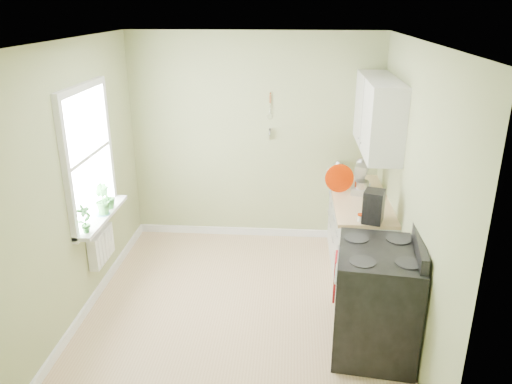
# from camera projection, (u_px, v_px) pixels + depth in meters

# --- Properties ---
(floor) EXTENTS (3.20, 3.60, 0.02)m
(floor) POSITION_uv_depth(u_px,v_px,m) (241.00, 309.00, 5.23)
(floor) COLOR tan
(floor) RESTS_ON ground
(ceiling) EXTENTS (3.20, 3.60, 0.02)m
(ceiling) POSITION_uv_depth(u_px,v_px,m) (238.00, 40.00, 4.26)
(ceiling) COLOR white
(ceiling) RESTS_ON wall_back
(wall_back) EXTENTS (3.20, 0.02, 2.70)m
(wall_back) POSITION_uv_depth(u_px,v_px,m) (254.00, 139.00, 6.43)
(wall_back) COLOR tan
(wall_back) RESTS_ON floor
(wall_left) EXTENTS (0.02, 3.60, 2.70)m
(wall_left) POSITION_uv_depth(u_px,v_px,m) (76.00, 184.00, 4.86)
(wall_left) COLOR tan
(wall_left) RESTS_ON floor
(wall_right) EXTENTS (0.02, 3.60, 2.70)m
(wall_right) POSITION_uv_depth(u_px,v_px,m) (412.00, 193.00, 4.64)
(wall_right) COLOR tan
(wall_right) RESTS_ON floor
(base_cabinets) EXTENTS (0.60, 1.60, 0.87)m
(base_cabinets) POSITION_uv_depth(u_px,v_px,m) (358.00, 234.00, 5.92)
(base_cabinets) COLOR white
(base_cabinets) RESTS_ON floor
(countertop) EXTENTS (0.64, 1.60, 0.04)m
(countertop) POSITION_uv_depth(u_px,v_px,m) (360.00, 198.00, 5.75)
(countertop) COLOR #DBB886
(countertop) RESTS_ON base_cabinets
(upper_cabinets) EXTENTS (0.35, 1.40, 0.80)m
(upper_cabinets) POSITION_uv_depth(u_px,v_px,m) (378.00, 114.00, 5.50)
(upper_cabinets) COLOR white
(upper_cabinets) RESTS_ON wall_right
(window) EXTENTS (0.06, 1.14, 1.44)m
(window) POSITION_uv_depth(u_px,v_px,m) (88.00, 156.00, 5.07)
(window) COLOR white
(window) RESTS_ON wall_left
(window_sill) EXTENTS (0.18, 1.14, 0.04)m
(window_sill) POSITION_uv_depth(u_px,v_px,m) (102.00, 216.00, 5.30)
(window_sill) COLOR white
(window_sill) RESTS_ON wall_left
(radiator) EXTENTS (0.12, 0.50, 0.35)m
(radiator) POSITION_uv_depth(u_px,v_px,m) (101.00, 246.00, 5.37)
(radiator) COLOR white
(radiator) RESTS_ON wall_left
(wall_utensils) EXTENTS (0.02, 0.14, 0.58)m
(wall_utensils) POSITION_uv_depth(u_px,v_px,m) (270.00, 124.00, 6.32)
(wall_utensils) COLOR #DBB886
(wall_utensils) RESTS_ON wall_back
(stove) EXTENTS (0.82, 0.91, 1.15)m
(stove) POSITION_uv_depth(u_px,v_px,m) (377.00, 300.00, 4.46)
(stove) COLOR black
(stove) RESTS_ON floor
(stand_mixer) EXTENTS (0.26, 0.34, 0.38)m
(stand_mixer) POSITION_uv_depth(u_px,v_px,m) (361.00, 179.00, 5.84)
(stand_mixer) COLOR #B2B2B7
(stand_mixer) RESTS_ON countertop
(kettle) EXTENTS (0.20, 0.12, 0.20)m
(kettle) POSITION_uv_depth(u_px,v_px,m) (337.00, 169.00, 6.40)
(kettle) COLOR silver
(kettle) RESTS_ON countertop
(coffee_maker) EXTENTS (0.25, 0.26, 0.34)m
(coffee_maker) POSITION_uv_depth(u_px,v_px,m) (373.00, 207.00, 5.04)
(coffee_maker) COLOR black
(coffee_maker) RESTS_ON countertop
(red_tray) EXTENTS (0.34, 0.09, 0.34)m
(red_tray) POSITION_uv_depth(u_px,v_px,m) (339.00, 178.00, 5.84)
(red_tray) COLOR #A82300
(red_tray) RESTS_ON countertop
(jar) EXTENTS (0.07, 0.07, 0.08)m
(jar) POSITION_uv_depth(u_px,v_px,m) (361.00, 218.00, 5.09)
(jar) COLOR beige
(jar) RESTS_ON countertop
(plant_a) EXTENTS (0.17, 0.19, 0.29)m
(plant_a) POSITION_uv_depth(u_px,v_px,m) (84.00, 219.00, 4.82)
(plant_a) COLOR #357933
(plant_a) RESTS_ON window_sill
(plant_b) EXTENTS (0.24, 0.23, 0.33)m
(plant_b) POSITION_uv_depth(u_px,v_px,m) (101.00, 200.00, 5.24)
(plant_b) COLOR #357933
(plant_b) RESTS_ON window_sill
(plant_c) EXTENTS (0.18, 0.18, 0.27)m
(plant_c) POSITION_uv_depth(u_px,v_px,m) (107.00, 196.00, 5.41)
(plant_c) COLOR #357933
(plant_c) RESTS_ON window_sill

